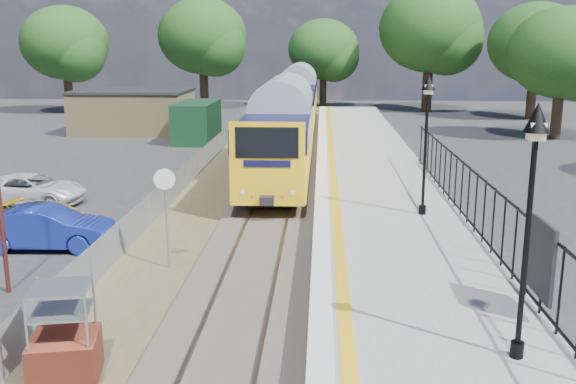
# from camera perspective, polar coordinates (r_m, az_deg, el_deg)

# --- Properties ---
(ground) EXTENTS (120.00, 120.00, 0.00)m
(ground) POSITION_cam_1_polar(r_m,az_deg,el_deg) (16.30, -4.06, -10.26)
(ground) COLOR #2D2D30
(ground) RESTS_ON ground
(track_bed) EXTENTS (5.90, 80.00, 0.29)m
(track_bed) POSITION_cam_1_polar(r_m,az_deg,el_deg) (25.44, -2.47, -1.40)
(track_bed) COLOR #473F38
(track_bed) RESTS_ON ground
(platform) EXTENTS (5.00, 70.00, 0.90)m
(platform) POSITION_cam_1_polar(r_m,az_deg,el_deg) (23.73, 8.44, -1.71)
(platform) COLOR gray
(platform) RESTS_ON ground
(platform_edge) EXTENTS (0.90, 70.00, 0.01)m
(platform_edge) POSITION_cam_1_polar(r_m,az_deg,el_deg) (23.51, 3.47, -0.58)
(platform_edge) COLOR silver
(platform_edge) RESTS_ON platform
(victorian_lamp_south) EXTENTS (0.44, 0.44, 4.60)m
(victorian_lamp_south) POSITION_cam_1_polar(r_m,az_deg,el_deg) (11.62, 20.91, 1.54)
(victorian_lamp_south) COLOR black
(victorian_lamp_south) RESTS_ON platform
(victorian_lamp_north) EXTENTS (0.44, 0.44, 4.60)m
(victorian_lamp_north) POSITION_cam_1_polar(r_m,az_deg,el_deg) (21.23, 12.26, 6.97)
(victorian_lamp_north) COLOR black
(victorian_lamp_north) RESTS_ON platform
(palisade_fence) EXTENTS (0.12, 26.00, 2.00)m
(palisade_fence) POSITION_cam_1_polar(r_m,az_deg,el_deg) (18.29, 17.59, -2.16)
(palisade_fence) COLOR black
(palisade_fence) RESTS_ON platform
(wire_fence) EXTENTS (0.06, 52.00, 1.20)m
(wire_fence) POSITION_cam_1_polar(r_m,az_deg,el_deg) (28.15, -9.60, 0.90)
(wire_fence) COLOR #999EA3
(wire_fence) RESTS_ON ground
(outbuilding) EXTENTS (10.80, 10.10, 3.12)m
(outbuilding) POSITION_cam_1_polar(r_m,az_deg,el_deg) (48.06, -12.57, 6.89)
(outbuilding) COLOR tan
(outbuilding) RESTS_ON ground
(tree_line) EXTENTS (56.80, 43.80, 11.88)m
(tree_line) POSITION_cam_1_polar(r_m,az_deg,el_deg) (56.85, 2.57, 13.23)
(tree_line) COLOR #332319
(tree_line) RESTS_ON ground
(train) EXTENTS (2.82, 40.83, 3.51)m
(train) POSITION_cam_1_polar(r_m,az_deg,el_deg) (43.01, 0.46, 7.60)
(train) COLOR yellow
(train) RESTS_ON ground
(brick_plinth) EXTENTS (1.47, 1.47, 2.01)m
(brick_plinth) POSITION_cam_1_polar(r_m,az_deg,el_deg) (13.31, -19.31, -12.02)
(brick_plinth) COLOR #993727
(brick_plinth) RESTS_ON ground
(speed_sign) EXTENTS (0.60, 0.16, 3.01)m
(speed_sign) POSITION_cam_1_polar(r_m,az_deg,el_deg) (18.57, -10.83, -0.78)
(speed_sign) COLOR #999EA3
(speed_sign) RESTS_ON ground
(car_blue) EXTENTS (4.28, 1.66, 1.39)m
(car_blue) POSITION_cam_1_polar(r_m,az_deg,el_deg) (21.92, -20.65, -3.00)
(car_blue) COLOR navy
(car_blue) RESTS_ON ground
(car_yellow) EXTENTS (4.01, 2.31, 1.09)m
(car_yellow) POSITION_cam_1_polar(r_m,az_deg,el_deg) (23.50, -20.11, -2.28)
(car_yellow) COLOR gold
(car_yellow) RESTS_ON ground
(car_white) EXTENTS (4.52, 2.26, 1.23)m
(car_white) POSITION_cam_1_polar(r_m,az_deg,el_deg) (28.30, -21.90, 0.23)
(car_white) COLOR silver
(car_white) RESTS_ON ground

